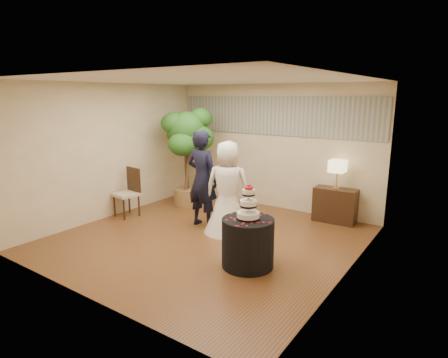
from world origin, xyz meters
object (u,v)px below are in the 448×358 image
Objects in this scene: cake_table at (248,243)px; side_chair at (126,193)px; wedding_cake at (248,202)px; ficus_tree at (187,157)px; console at (335,205)px; table_lamp at (337,174)px; bride at (228,187)px; groom at (202,179)px.

side_chair is (-3.38, 0.58, 0.14)m from cake_table.
wedding_cake is 3.49m from ficus_tree.
cake_table is at bearing -100.23° from console.
ficus_tree reaches higher than side_chair.
wedding_cake is 0.52× the size of side_chair.
wedding_cake is 0.93× the size of table_lamp.
cake_table is 3.43m from side_chair.
console is at bearing 38.18° from side_chair.
ficus_tree reaches higher than cake_table.
bride is at bearing -132.67° from console.
ficus_tree is (-1.79, 0.93, 0.29)m from bride.
cake_table is at bearing -1.58° from side_chair.
ficus_tree is at bearing 145.33° from cake_table.
ficus_tree is at bearing -48.68° from bride.
groom is at bearing 147.85° from wedding_cake.
bride reaches higher than table_lamp.
groom is 2.43× the size of cake_table.
table_lamp is 4.40m from side_chair.
table_lamp is at bearing -139.43° from groom.
cake_table is 2.87m from table_lamp.
wedding_cake is 3.47m from side_chair.
bride is 2.04m from ficus_tree.
table_lamp is (1.49, 1.72, 0.12)m from bride.
wedding_cake is at bearing 149.04° from groom.
console is at bearing -139.43° from groom.
table_lamp is 0.25× the size of ficus_tree.
cake_table is at bearing -34.67° from ficus_tree.
ficus_tree is at bearing -168.35° from console.
ficus_tree is (-2.86, 1.98, 0.14)m from wedding_cake.
cake_table is 2.80m from console.
console is at bearing 81.64° from cake_table.
cake_table is 0.34× the size of ficus_tree.
wedding_cake is at bearing -98.36° from table_lamp.
side_chair reaches higher than cake_table.
table_lamp is 3.37m from ficus_tree.
bride is at bearing 19.59° from side_chair.
cake_table is 1.47× the size of wedding_cake.
side_chair is at bearing 16.68° from groom.
groom is at bearing -38.00° from ficus_tree.
bride is 1.58m from cake_table.
groom is at bearing -140.62° from table_lamp.
bride is 1.68× the size of side_chair.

